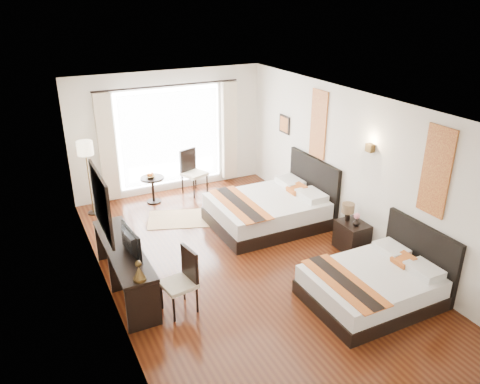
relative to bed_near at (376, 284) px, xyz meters
name	(u,v)px	position (x,y,z in m)	size (l,w,h in m)	color
floor	(243,264)	(-1.34, 1.79, -0.29)	(4.50, 7.50, 0.01)	#39160A
ceiling	(244,105)	(-1.34, 1.79, 2.51)	(4.50, 7.50, 0.02)	white
wall_headboard	(354,169)	(0.90, 1.79, 1.12)	(0.01, 7.50, 2.80)	silver
wall_desk	(103,217)	(-3.59, 1.79, 1.12)	(0.01, 7.50, 2.80)	silver
wall_window	(170,133)	(-1.34, 5.54, 1.12)	(4.50, 0.01, 2.80)	silver
wall_entry	(420,326)	(-1.34, -1.95, 1.12)	(4.50, 0.01, 2.80)	silver
window_glass	(170,137)	(-1.34, 5.52, 1.02)	(2.40, 0.02, 2.20)	white
sheer_curtain	(171,138)	(-1.34, 5.46, 1.02)	(2.30, 0.02, 2.10)	white
drape_left	(107,148)	(-2.79, 5.42, 1.00)	(0.35, 0.14, 2.35)	#BCA892
drape_right	(229,131)	(0.11, 5.42, 1.00)	(0.35, 0.14, 2.35)	#BCA892
art_panel_near	(436,172)	(0.89, 0.00, 1.67)	(0.03, 0.50, 1.35)	maroon
art_panel_far	(318,124)	(0.89, 2.93, 1.67)	(0.03, 0.50, 1.35)	maroon
wall_sconce	(370,148)	(0.85, 1.38, 1.64)	(0.10, 0.14, 0.14)	#4C391B
mirror_frame	(101,203)	(-3.56, 1.97, 1.27)	(0.04, 1.25, 0.95)	black
mirror_glass	(103,202)	(-3.54, 1.97, 1.27)	(0.01, 1.12, 0.82)	white
bed_near	(376,284)	(0.00, 0.00, 0.00)	(1.93, 1.50, 1.08)	black
bed_far	(271,209)	(-0.14, 2.93, 0.04)	(2.22, 1.73, 1.25)	black
nightstand	(352,236)	(0.66, 1.38, -0.02)	(0.45, 0.55, 0.53)	black
table_lamp	(348,209)	(0.63, 1.52, 0.47)	(0.23, 0.23, 0.36)	black
vase	(356,224)	(0.64, 1.28, 0.29)	(0.13, 0.13, 0.14)	black
console_desk	(125,268)	(-3.33, 1.97, 0.10)	(0.50, 2.20, 0.76)	black
television	(127,242)	(-3.31, 1.71, 0.68)	(0.72, 0.09, 0.41)	black
bronze_figurine	(139,272)	(-3.33, 0.97, 0.61)	(0.18, 0.18, 0.26)	#4C391B
desk_chair	(180,293)	(-2.74, 1.08, 0.01)	(0.52, 0.52, 0.98)	#C2B395
floor_lamp	(86,153)	(-3.29, 5.02, 1.07)	(0.32, 0.32, 1.60)	black
side_table	(153,190)	(-1.97, 5.02, 0.02)	(0.52, 0.52, 0.60)	black
fruit_bowl	(151,177)	(-2.00, 5.00, 0.34)	(0.20, 0.20, 0.05)	#432A17
window_chair	(194,180)	(-0.96, 5.10, 0.03)	(0.61, 0.61, 1.03)	#C2B395
jute_rug	(180,219)	(-1.74, 3.95, -0.28)	(1.30, 0.88, 0.01)	tan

